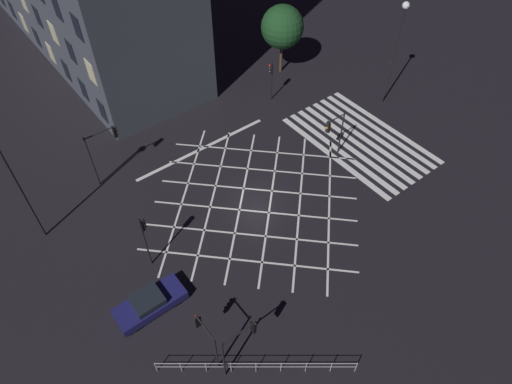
{
  "coord_description": "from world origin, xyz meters",
  "views": [
    {
      "loc": [
        -17.59,
        13.66,
        24.94
      ],
      "look_at": [
        0.0,
        0.0,
        0.88
      ],
      "focal_mm": 32.0,
      "sensor_mm": 36.0,
      "label": 1
    }
  ],
  "objects": [
    {
      "name": "traffic_light_nw_main",
      "position": [
        -7.46,
        9.18,
        2.5
      ],
      "size": [
        1.86,
        0.36,
        3.45
      ],
      "color": "black",
      "rests_on": "ground_plane"
    },
    {
      "name": "road_markings",
      "position": [
        0.34,
        -6.89,
        0.0
      ],
      "size": [
        18.05,
        23.38,
        0.01
      ],
      "color": "silver",
      "rests_on": "ground_plane"
    },
    {
      "name": "traffic_light_nw_cross",
      "position": [
        -9.03,
        7.98,
        2.77
      ],
      "size": [
        0.36,
        2.22,
        3.78
      ],
      "rotation": [
        0.0,
        0.0,
        -1.57
      ],
      "color": "black",
      "rests_on": "ground_plane"
    },
    {
      "name": "waiting_car",
      "position": [
        -3.01,
        10.35,
        0.59
      ],
      "size": [
        1.78,
        4.28,
        1.24
      ],
      "rotation": [
        0.0,
        0.0,
        -1.57
      ],
      "color": "#191951",
      "rests_on": "ground_plane"
    },
    {
      "name": "traffic_light_se_cross",
      "position": [
        8.99,
        -8.64,
        2.72
      ],
      "size": [
        0.36,
        0.39,
        3.8
      ],
      "rotation": [
        0.0,
        0.0,
        1.57
      ],
      "color": "black",
      "rests_on": "ground_plane"
    },
    {
      "name": "street_tree_near",
      "position": [
        12.09,
        -12.45,
        4.59
      ],
      "size": [
        3.95,
        3.95,
        6.58
      ],
      "color": "#473323",
      "rests_on": "ground_plane"
    },
    {
      "name": "pedestrian_railing",
      "position": [
        -9.9,
        7.69,
        0.67
      ],
      "size": [
        6.67,
        8.57,
        1.05
      ],
      "rotation": [
        0.0,
        0.0,
        -2.23
      ],
      "color": "#B7B7BC",
      "rests_on": "ground_plane"
    },
    {
      "name": "ground_plane",
      "position": [
        0.0,
        0.0,
        0.0
      ],
      "size": [
        200.0,
        200.0,
        0.0
      ],
      "primitive_type": "plane",
      "color": "black"
    },
    {
      "name": "traffic_light_ne_cross",
      "position": [
        8.55,
        7.15,
        3.36
      ],
      "size": [
        0.36,
        2.46,
        4.59
      ],
      "rotation": [
        0.0,
        0.0,
        -1.57
      ],
      "color": "black",
      "rests_on": "ground_plane"
    },
    {
      "name": "traffic_light_median_north",
      "position": [
        -0.19,
        8.67,
        3.16
      ],
      "size": [
        0.36,
        0.39,
        4.43
      ],
      "rotation": [
        0.0,
        0.0,
        -1.57
      ],
      "color": "black",
      "rests_on": "ground_plane"
    },
    {
      "name": "street_lamp_east",
      "position": [
        6.35,
        13.36,
        7.48
      ],
      "size": [
        0.57,
        0.57,
        10.36
      ],
      "color": "black",
      "rests_on": "ground_plane"
    },
    {
      "name": "street_lamp_west",
      "position": [
        2.45,
        -16.51,
        6.89
      ],
      "size": [
        0.59,
        0.59,
        9.29
      ],
      "color": "black",
      "rests_on": "ground_plane"
    },
    {
      "name": "traffic_light_median_south",
      "position": [
        0.08,
        -7.53,
        2.89
      ],
      "size": [
        0.36,
        1.92,
        3.98
      ],
      "rotation": [
        0.0,
        0.0,
        1.57
      ],
      "color": "black",
      "rests_on": "ground_plane"
    }
  ]
}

